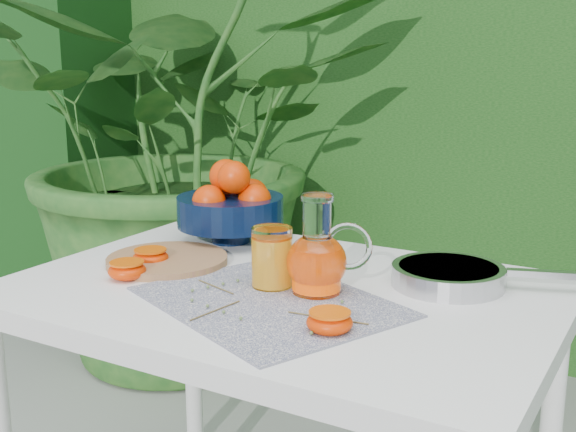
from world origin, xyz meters
The scene contains 11 objects.
hedge_backdrop centered at (0.06, 2.06, 1.19)m, with size 8.00×1.65×2.50m.
potted_plant_left centered at (-0.91, 1.11, 0.87)m, with size 1.75×1.75×1.75m, color #1C521D.
white_table centered at (0.13, 0.04, 0.67)m, with size 1.00×0.70×0.75m.
placemat centered at (0.15, -0.05, 0.75)m, with size 0.43×0.34×0.00m, color #0B1441.
cutting_board centered at (-0.15, 0.05, 0.76)m, with size 0.25×0.25×0.02m, color #8E5B40.
fruit_bowl centered at (-0.14, 0.26, 0.84)m, with size 0.31×0.31×0.19m.
juice_pitcher centered at (0.21, 0.03, 0.82)m, with size 0.16×0.13×0.18m.
juice_tumbler centered at (0.12, 0.02, 0.81)m, with size 0.09×0.09×0.11m.
saute_pan centered at (0.40, 0.20, 0.77)m, with size 0.38×0.27×0.04m.
orange_halves centered at (-0.01, -0.06, 0.77)m, with size 0.55×0.21×0.04m.
thyme_sprigs centered at (0.14, -0.09, 0.76)m, with size 0.37×0.21×0.01m.
Camera 1 is at (0.78, -1.07, 1.18)m, focal length 45.00 mm.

